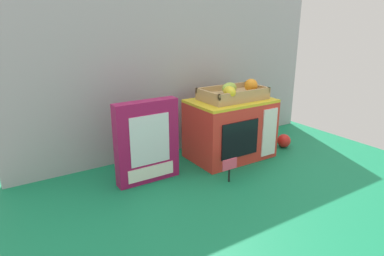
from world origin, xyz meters
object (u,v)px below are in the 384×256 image
object	(u,v)px
toy_microwave	(230,129)
food_groups_crate	(234,93)
cookie_set_box	(147,142)
loose_toy_apple	(283,140)
price_sign	(230,167)

from	to	relation	value
toy_microwave	food_groups_crate	size ratio (longest dim) A/B	1.29
cookie_set_box	loose_toy_apple	world-z (taller)	cookie_set_box
food_groups_crate	cookie_set_box	distance (m)	0.47
toy_microwave	loose_toy_apple	distance (m)	0.33
toy_microwave	price_sign	world-z (taller)	toy_microwave
food_groups_crate	price_sign	size ratio (longest dim) A/B	2.95
price_sign	loose_toy_apple	size ratio (longest dim) A/B	1.46
toy_microwave	cookie_set_box	size ratio (longest dim) A/B	1.14
cookie_set_box	price_sign	size ratio (longest dim) A/B	3.33
cookie_set_box	loose_toy_apple	size ratio (longest dim) A/B	4.87
food_groups_crate	loose_toy_apple	xyz separation A→B (m)	(0.30, -0.05, -0.27)
price_sign	loose_toy_apple	world-z (taller)	price_sign
cookie_set_box	loose_toy_apple	distance (m)	0.76
toy_microwave	cookie_set_box	bearing A→B (deg)	-177.23
cookie_set_box	loose_toy_apple	xyz separation A→B (m)	(0.75, -0.03, -0.13)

